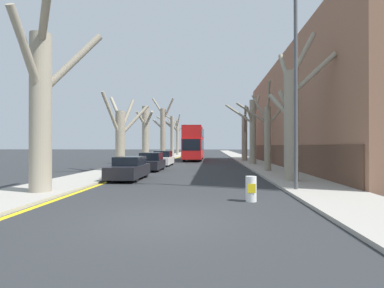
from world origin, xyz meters
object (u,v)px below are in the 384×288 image
(street_tree_left_0, at_px, (42,104))
(double_decker_bus, at_px, (194,142))
(lamp_post, at_px, (294,79))
(street_tree_right_1, at_px, (267,133))
(street_tree_right_0, at_px, (292,118))
(parked_car_0, at_px, (129,169))
(street_tree_left_2, at_px, (145,134))
(street_tree_left_5, at_px, (177,136))
(street_tree_left_1, at_px, (121,135))
(parked_car_2, at_px, (163,159))
(parked_car_1, at_px, (151,162))
(street_tree_left_3, at_px, (163,131))
(street_tree_right_3, at_px, (245,136))
(street_tree_left_4, at_px, (172,134))
(street_tree_right_2, at_px, (252,130))
(traffic_bollard, at_px, (251,189))

(street_tree_left_0, distance_m, double_decker_bus, 29.51)
(lamp_post, bearing_deg, street_tree_right_1, 86.35)
(street_tree_left_0, height_order, street_tree_right_0, street_tree_right_0)
(parked_car_0, bearing_deg, lamp_post, -25.98)
(street_tree_left_2, distance_m, street_tree_left_5, 30.01)
(parked_car_0, bearing_deg, street_tree_right_1, 31.65)
(street_tree_left_1, xyz_separation_m, double_decker_bus, (4.51, 18.53, -0.31))
(street_tree_left_5, relative_size, parked_car_2, 1.89)
(parked_car_1, bearing_deg, street_tree_left_0, -99.88)
(street_tree_right_1, bearing_deg, parked_car_0, -148.35)
(street_tree_left_3, distance_m, parked_car_2, 13.03)
(street_tree_left_0, relative_size, street_tree_right_3, 1.08)
(street_tree_left_4, xyz_separation_m, street_tree_right_2, (11.30, -21.18, -0.36))
(street_tree_left_0, relative_size, street_tree_left_3, 0.84)
(street_tree_left_3, distance_m, street_tree_right_2, 15.63)
(street_tree_right_3, distance_m, traffic_bollard, 27.98)
(street_tree_left_4, xyz_separation_m, street_tree_left_5, (-0.09, 9.54, 0.09))
(street_tree_right_0, xyz_separation_m, parked_car_0, (-9.28, 0.85, -2.89))
(street_tree_left_2, relative_size, street_tree_left_4, 0.79)
(street_tree_right_0, relative_size, street_tree_right_2, 1.05)
(street_tree_left_2, relative_size, traffic_bollard, 6.90)
(street_tree_left_5, bearing_deg, street_tree_left_0, -89.77)
(street_tree_left_5, height_order, lamp_post, lamp_post)
(double_decker_bus, bearing_deg, street_tree_right_0, -74.37)
(street_tree_left_2, bearing_deg, street_tree_left_4, 89.80)
(street_tree_left_2, bearing_deg, parked_car_0, -81.10)
(street_tree_left_5, height_order, traffic_bollard, street_tree_left_5)
(street_tree_right_1, xyz_separation_m, parked_car_2, (-9.12, 6.74, -2.30))
(street_tree_left_1, height_order, street_tree_left_3, street_tree_left_3)
(street_tree_left_2, distance_m, parked_car_1, 8.87)
(street_tree_left_4, bearing_deg, parked_car_0, -86.39)
(street_tree_left_0, xyz_separation_m, street_tree_left_4, (-0.12, 40.64, 0.30))
(street_tree_left_1, bearing_deg, street_tree_left_0, -90.22)
(street_tree_left_2, bearing_deg, street_tree_left_3, 88.87)
(lamp_post, xyz_separation_m, traffic_bollard, (-2.17, -2.43, -4.48))
(street_tree_left_3, distance_m, lamp_post, 30.80)
(street_tree_right_0, bearing_deg, street_tree_right_2, 90.74)
(parked_car_1, bearing_deg, traffic_bollard, -64.02)
(street_tree_right_3, relative_size, traffic_bollard, 7.68)
(street_tree_left_0, height_order, street_tree_left_3, street_tree_left_3)
(street_tree_right_0, bearing_deg, street_tree_left_1, 152.71)
(street_tree_left_4, height_order, parked_car_2, street_tree_left_4)
(street_tree_right_3, bearing_deg, street_tree_left_0, -112.74)
(street_tree_left_2, distance_m, lamp_post, 21.66)
(street_tree_left_5, distance_m, double_decker_bus, 21.64)
(street_tree_right_3, height_order, parked_car_2, street_tree_right_3)
(street_tree_left_2, xyz_separation_m, street_tree_left_4, (0.07, 20.46, 0.71))
(parked_car_0, bearing_deg, street_tree_left_2, 98.90)
(street_tree_left_2, relative_size, lamp_post, 0.70)
(street_tree_right_3, distance_m, parked_car_1, 17.48)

